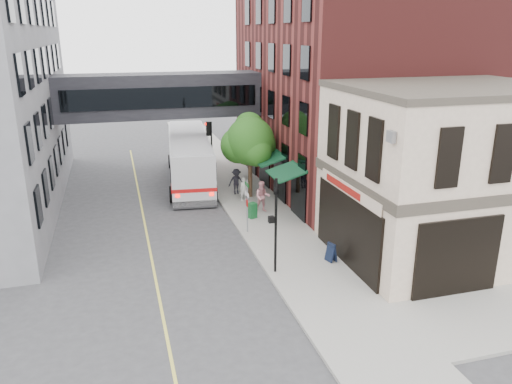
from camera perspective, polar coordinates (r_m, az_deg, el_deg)
ground at (r=21.74m, az=2.84°, el=-11.82°), size 120.00×120.00×0.00m
sidewalk_main at (r=34.58m, az=-1.41°, el=-0.14°), size 4.00×60.00×0.15m
corner_building at (r=25.81m, az=20.74°, el=2.00°), size 10.19×8.12×8.45m
brick_building at (r=36.80m, az=10.47°, el=11.69°), size 13.76×18.00×14.00m
skyway_bridge at (r=36.25m, az=-10.94°, el=10.80°), size 14.00×3.18×3.00m
traffic_signal_near at (r=22.30m, az=2.21°, el=-2.55°), size 0.44×0.22×4.60m
traffic_signal_far at (r=36.21m, az=-5.33°, el=5.96°), size 0.53×0.28×4.50m
street_sign_pole at (r=27.18m, az=-1.02°, el=-1.09°), size 0.08×0.75×3.00m
street_tree at (r=32.90m, az=-0.79°, el=5.85°), size 3.80×3.20×5.60m
lane_marking at (r=29.88m, az=-12.58°, el=-3.68°), size 0.12×40.00×0.01m
bus at (r=37.38m, az=-7.64°, el=4.05°), size 4.18×13.09×3.46m
pedestrian_a at (r=32.70m, az=-1.40°, el=0.34°), size 0.63×0.50×1.53m
pedestrian_b at (r=30.53m, az=0.74°, el=-0.53°), size 1.09×0.94×1.95m
pedestrian_c at (r=33.98m, az=-2.26°, el=1.21°), size 1.18×0.73×1.76m
newspaper_box at (r=29.70m, az=-0.43°, el=-2.12°), size 0.58×0.55×0.92m
sandwich_board at (r=24.50m, az=8.60°, el=-6.81°), size 0.46×0.59×0.93m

